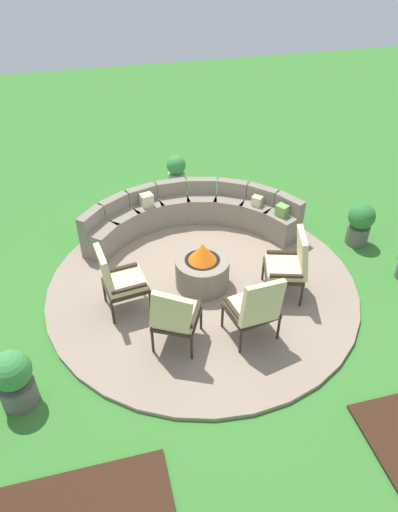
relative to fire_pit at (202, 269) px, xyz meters
name	(u,v)px	position (x,y,z in m)	size (l,w,h in m)	color
ground_plane	(202,287)	(0.00, 0.00, -0.35)	(24.00, 24.00, 0.00)	#387A2D
patio_circle	(202,285)	(0.00, 0.00, -0.32)	(4.68, 4.68, 0.06)	gray
fire_pit	(202,269)	(0.00, 0.00, 0.00)	(0.81, 0.81, 0.75)	gray
curved_stone_bench	(190,215)	(0.18, 1.49, 0.01)	(3.69, 1.55, 0.73)	gray
lounge_chair_front_left	(118,279)	(-1.25, -0.23, 0.26)	(0.67, 0.60, 1.06)	#2D2319
lounge_chair_front_right	(175,315)	(-0.65, -1.09, 0.25)	(0.75, 0.78, 1.05)	#2D2319
lounge_chair_back_left	(255,307)	(0.38, -1.21, 0.25)	(0.70, 0.65, 1.06)	#2D2319
lounge_chair_back_right	(291,263)	(1.17, -0.49, 0.26)	(0.71, 0.73, 1.06)	#2D2319
potted_plant_0	(360,222)	(2.87, 0.47, 0.06)	(0.44, 0.44, 0.76)	#605B56
potted_plant_2	(14,379)	(-2.61, -1.44, 0.06)	(0.47, 0.47, 0.79)	#605B56
potted_plant_3	(176,169)	(0.32, 3.30, -0.03)	(0.39, 0.39, 0.61)	#A89E8E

